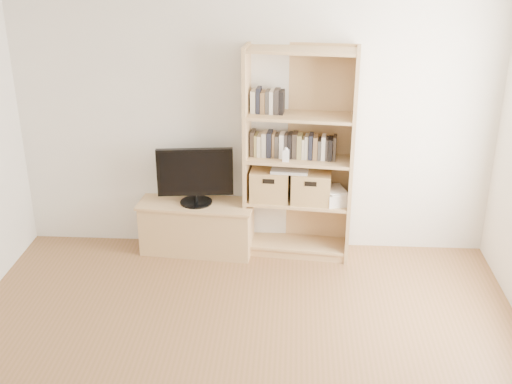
# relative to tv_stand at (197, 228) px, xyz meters

# --- Properties ---
(back_wall) EXTENTS (4.50, 0.02, 2.60)m
(back_wall) POSITION_rel_tv_stand_xyz_m (0.54, 0.20, 1.06)
(back_wall) COLOR white
(back_wall) RESTS_ON floor
(ceiling) EXTENTS (4.50, 5.00, 0.01)m
(ceiling) POSITION_rel_tv_stand_xyz_m (0.54, -2.30, 2.36)
(ceiling) COLOR white
(ceiling) RESTS_ON back_wall
(tv_stand) EXTENTS (1.10, 0.49, 0.49)m
(tv_stand) POSITION_rel_tv_stand_xyz_m (0.00, 0.00, 0.00)
(tv_stand) COLOR tan
(tv_stand) RESTS_ON floor
(bookshelf) EXTENTS (1.04, 0.46, 2.01)m
(bookshelf) POSITION_rel_tv_stand_xyz_m (0.97, 0.02, 0.76)
(bookshelf) COLOR tan
(bookshelf) RESTS_ON floor
(television) EXTENTS (0.72, 0.14, 0.56)m
(television) POSITION_rel_tv_stand_xyz_m (0.00, 0.00, 0.55)
(television) COLOR black
(television) RESTS_ON tv_stand
(books_row_mid) EXTENTS (0.89, 0.23, 0.24)m
(books_row_mid) POSITION_rel_tv_stand_xyz_m (0.97, 0.04, 0.86)
(books_row_mid) COLOR #322921
(books_row_mid) RESTS_ON bookshelf
(books_row_upper) EXTENTS (0.42, 0.18, 0.21)m
(books_row_upper) POSITION_rel_tv_stand_xyz_m (0.75, 0.07, 1.26)
(books_row_upper) COLOR #322921
(books_row_upper) RESTS_ON bookshelf
(baby_monitor) EXTENTS (0.06, 0.04, 0.11)m
(baby_monitor) POSITION_rel_tv_stand_xyz_m (0.85, -0.08, 0.80)
(baby_monitor) COLOR white
(baby_monitor) RESTS_ON bookshelf
(basket_left) EXTENTS (0.38, 0.32, 0.30)m
(basket_left) POSITION_rel_tv_stand_xyz_m (0.71, 0.04, 0.46)
(basket_left) COLOR #AA8B4C
(basket_left) RESTS_ON bookshelf
(basket_right) EXTENTS (0.38, 0.32, 0.30)m
(basket_right) POSITION_rel_tv_stand_xyz_m (1.09, 0.00, 0.46)
(basket_right) COLOR #AA8B4C
(basket_right) RESTS_ON bookshelf
(laptop) EXTENTS (0.36, 0.26, 0.03)m
(laptop) POSITION_rel_tv_stand_xyz_m (0.89, 0.02, 0.62)
(laptop) COLOR silver
(laptop) RESTS_ON basket_left
(magazine_stack) EXTENTS (0.23, 0.29, 0.12)m
(magazine_stack) POSITION_rel_tv_stand_xyz_m (1.32, -0.02, 0.37)
(magazine_stack) COLOR silver
(magazine_stack) RESTS_ON bookshelf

